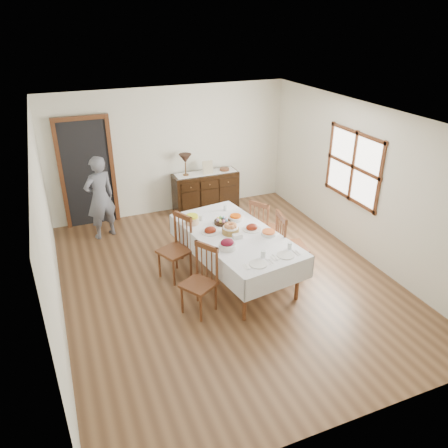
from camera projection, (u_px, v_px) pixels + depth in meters
name	position (u px, v px, depth m)	size (l,w,h in m)	color
ground	(226.00, 279.00, 7.05)	(6.00, 6.00, 0.00)	brown
room_shell	(207.00, 176.00, 6.63)	(5.02, 6.02, 2.65)	white
dining_table	(235.00, 239.00, 6.80)	(1.52, 2.48, 0.80)	white
chair_left_near	(201.00, 279.00, 6.13)	(0.58, 0.58, 1.01)	#5B3019
chair_left_far	(177.00, 246.00, 6.93)	(0.58, 0.58, 1.06)	#5B3019
chair_right_near	(288.00, 244.00, 6.96)	(0.52, 0.52, 1.09)	#5B3019
chair_right_far	(262.00, 226.00, 7.67)	(0.57, 0.57, 0.99)	#5B3019
sideboard	(206.00, 191.00, 9.35)	(1.38, 0.51, 0.83)	black
person	(100.00, 195.00, 8.03)	(0.53, 0.34, 1.70)	slate
bread_basket	(230.00, 229.00, 6.73)	(0.26, 0.26, 0.17)	olive
egg_basket	(222.00, 221.00, 7.06)	(0.26, 0.26, 0.10)	black
ham_platter_a	(210.00, 231.00, 6.78)	(0.28, 0.28, 0.11)	silver
ham_platter_b	(252.00, 228.00, 6.87)	(0.30, 0.30, 0.11)	silver
beet_bowl	(227.00, 245.00, 6.30)	(0.25, 0.25, 0.16)	silver
carrot_bowl	(235.00, 218.00, 7.17)	(0.23, 0.23, 0.09)	silver
pineapple_bowl	(192.00, 220.00, 7.04)	(0.22, 0.22, 0.15)	tan
casserole_dish	(269.00, 233.00, 6.70)	(0.23, 0.23, 0.07)	silver
butter_dish	(237.00, 236.00, 6.60)	(0.15, 0.11, 0.07)	silver
setting_left	(260.00, 261.00, 5.99)	(0.44, 0.31, 0.10)	silver
setting_right	(287.00, 252.00, 6.20)	(0.44, 0.31, 0.10)	silver
glass_far_a	(201.00, 218.00, 7.16)	(0.07, 0.07, 0.09)	silver
glass_far_b	(225.00, 208.00, 7.52)	(0.06, 0.06, 0.09)	silver
runner	(206.00, 173.00, 9.18)	(1.30, 0.35, 0.01)	white
table_lamp	(185.00, 159.00, 8.87)	(0.26, 0.26, 0.46)	brown
picture_frame	(208.00, 167.00, 9.07)	(0.22, 0.08, 0.28)	#B8AC89
deco_bowl	(224.00, 169.00, 9.29)	(0.20, 0.20, 0.06)	#5B3019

